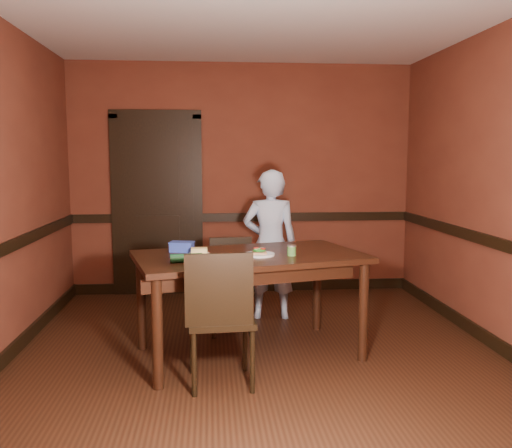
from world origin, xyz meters
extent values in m
cube|color=black|center=(0.00, 0.00, 0.00)|extent=(4.00, 4.50, 0.01)
cube|color=silver|center=(0.00, 0.00, 2.70)|extent=(4.00, 4.50, 0.01)
cube|color=brown|center=(0.00, 2.25, 1.35)|extent=(4.00, 0.02, 2.70)
cube|color=brown|center=(0.00, -2.25, 1.35)|extent=(4.00, 0.02, 2.70)
cube|color=brown|center=(2.00, 0.00, 1.35)|extent=(0.02, 4.50, 2.70)
cube|color=black|center=(0.00, 2.23, 0.90)|extent=(4.00, 0.03, 0.10)
cube|color=black|center=(1.99, 0.00, 0.90)|extent=(0.03, 4.50, 0.10)
cube|color=black|center=(0.00, 2.23, 0.06)|extent=(4.00, 0.03, 0.12)
cube|color=black|center=(-1.99, 0.00, 0.06)|extent=(0.03, 4.50, 0.12)
cube|color=black|center=(1.99, 0.00, 0.06)|extent=(0.03, 4.50, 0.12)
cube|color=black|center=(-1.00, 2.21, 1.02)|extent=(0.85, 0.04, 2.05)
cube|color=black|center=(-1.48, 2.23, 1.02)|extent=(0.10, 0.06, 2.15)
cube|color=black|center=(-0.52, 2.23, 1.02)|extent=(0.10, 0.06, 2.15)
cube|color=black|center=(-1.00, 2.23, 2.10)|extent=(1.05, 0.06, 0.10)
cube|color=black|center=(-0.08, 0.12, 0.42)|extent=(1.98, 1.41, 0.84)
imported|color=silver|center=(0.21, 1.14, 0.75)|extent=(0.57, 0.39, 1.49)
cylinder|color=silver|center=(0.00, 0.05, 0.84)|extent=(0.24, 0.24, 0.01)
cube|color=#A97B51|center=(0.00, 0.05, 0.86)|extent=(0.11, 0.10, 0.02)
ellipsoid|color=#268526|center=(0.00, 0.05, 0.88)|extent=(0.10, 0.09, 0.02)
cylinder|color=red|center=(-0.02, 0.06, 0.89)|extent=(0.04, 0.04, 0.01)
cylinder|color=red|center=(0.03, 0.04, 0.89)|extent=(0.04, 0.04, 0.01)
cylinder|color=#79B261|center=(-0.03, 0.02, 0.89)|extent=(0.03, 0.03, 0.01)
cylinder|color=#79B261|center=(0.02, 0.07, 0.89)|extent=(0.03, 0.03, 0.01)
cylinder|color=#79B261|center=(0.00, 0.05, 0.89)|extent=(0.03, 0.03, 0.01)
cylinder|color=#4A843A|center=(0.25, 0.01, 0.87)|extent=(0.07, 0.07, 0.07)
cylinder|color=#B7B8AA|center=(0.25, 0.01, 0.91)|extent=(0.07, 0.07, 0.01)
cylinder|color=silver|center=(-0.47, 0.13, 0.84)|extent=(0.17, 0.17, 0.01)
cube|color=#EED57A|center=(-0.47, 0.13, 0.87)|extent=(0.13, 0.09, 0.04)
cube|color=blue|center=(-0.62, 0.28, 0.87)|extent=(0.20, 0.16, 0.07)
cube|color=blue|center=(-0.62, 0.28, 0.91)|extent=(0.22, 0.17, 0.01)
cylinder|color=#12411E|center=(-0.56, -0.19, 0.87)|extent=(0.24, 0.10, 0.07)
camera|label=1|loc=(-0.39, -4.16, 1.61)|focal=38.00mm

